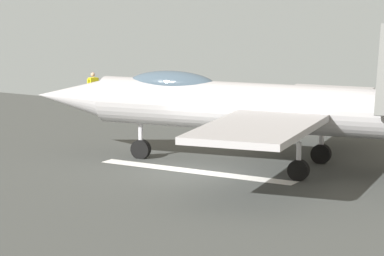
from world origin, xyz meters
TOP-DOWN VIEW (x-y plane):
  - ground_plane at (0.00, 0.00)m, footprint 400.00×400.00m
  - runway_strip at (-0.02, 0.00)m, footprint 240.00×26.00m
  - fighter_jet at (-1.97, -1.86)m, footprint 17.88×14.40m
  - crew_person at (13.15, -12.07)m, footprint 0.43×0.65m
  - marker_cone_mid at (1.16, -11.90)m, footprint 0.44×0.44m

SIDE VIEW (x-z plane):
  - ground_plane at x=0.00m, z-range 0.00..0.00m
  - runway_strip at x=-0.02m, z-range 0.00..0.02m
  - marker_cone_mid at x=1.16m, z-range 0.00..0.55m
  - crew_person at x=13.15m, z-range 0.00..1.67m
  - fighter_jet at x=-1.97m, z-range -0.41..5.15m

